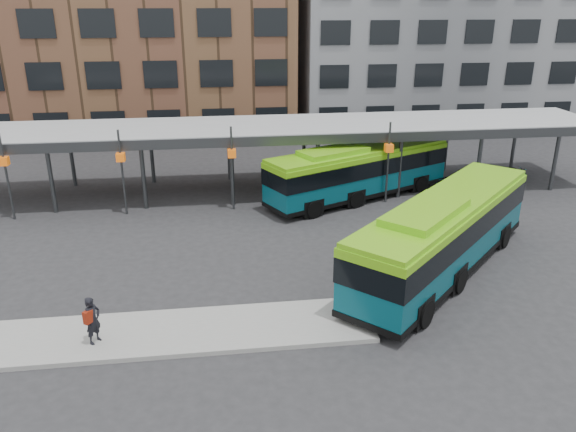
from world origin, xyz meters
name	(u,v)px	position (x,y,z in m)	size (l,w,h in m)	color
ground	(315,285)	(0.00, 0.00, 0.00)	(120.00, 120.00, 0.00)	#28282B
boarding_island	(180,332)	(-5.50, -3.00, 0.09)	(14.00, 3.00, 0.18)	gray
canopy	(278,129)	(-0.06, 12.87, 3.91)	(40.00, 6.53, 4.80)	#999B9E
building_brick	(136,3)	(-10.00, 32.00, 11.00)	(26.00, 14.00, 22.00)	brown
building_grey	(426,14)	(16.00, 32.00, 10.00)	(24.00, 14.00, 20.00)	slate
bus_front	(444,232)	(5.69, 0.49, 1.90)	(11.34, 11.30, 3.64)	#084A59
bus_rear	(359,171)	(4.53, 10.62, 1.74)	(12.01, 7.57, 3.33)	#084A59
pedestrian	(93,320)	(-8.34, -3.39, 1.06)	(0.70, 0.75, 1.72)	black
bike_rack	(486,178)	(13.41, 12.10, 0.48)	(6.53, 1.34, 1.01)	slate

